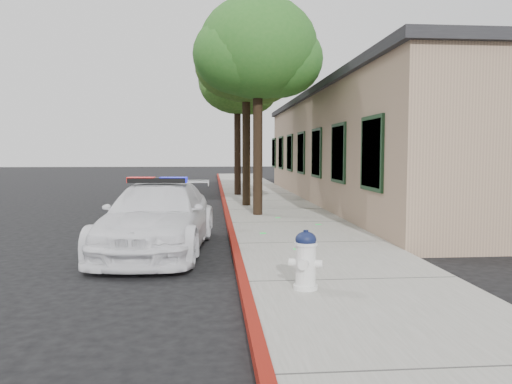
% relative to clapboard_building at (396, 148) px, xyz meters
% --- Properties ---
extents(ground, '(120.00, 120.00, 0.00)m').
position_rel_clapboard_building_xyz_m(ground, '(-6.69, -9.00, -2.13)').
color(ground, black).
rests_on(ground, ground).
extents(sidewalk, '(3.20, 60.00, 0.15)m').
position_rel_clapboard_building_xyz_m(sidewalk, '(-5.09, -6.00, -2.05)').
color(sidewalk, gray).
rests_on(sidewalk, ground).
extents(red_curb, '(0.14, 60.00, 0.16)m').
position_rel_clapboard_building_xyz_m(red_curb, '(-6.63, -6.00, -2.05)').
color(red_curb, maroon).
rests_on(red_curb, ground).
extents(clapboard_building, '(7.30, 20.89, 4.24)m').
position_rel_clapboard_building_xyz_m(clapboard_building, '(0.00, 0.00, 0.00)').
color(clapboard_building, '#9B8066').
rests_on(clapboard_building, ground).
extents(police_car, '(2.32, 4.85, 1.48)m').
position_rel_clapboard_building_xyz_m(police_car, '(-8.15, -8.96, -1.44)').
color(police_car, white).
rests_on(police_car, ground).
extents(fire_hydrant, '(0.46, 0.40, 0.79)m').
position_rel_clapboard_building_xyz_m(fire_hydrant, '(-5.84, -12.46, -1.58)').
color(fire_hydrant, silver).
rests_on(fire_hydrant, sidewalk).
extents(street_tree_near, '(3.76, 3.42, 6.26)m').
position_rel_clapboard_building_xyz_m(street_tree_near, '(-5.74, -4.40, 2.69)').
color(street_tree_near, black).
rests_on(street_tree_near, sidewalk).
extents(street_tree_mid, '(3.53, 3.32, 6.34)m').
position_rel_clapboard_building_xyz_m(street_tree_mid, '(-5.89, -1.69, 2.80)').
color(street_tree_mid, black).
rests_on(street_tree_mid, sidewalk).
extents(street_tree_far, '(3.42, 3.36, 6.26)m').
position_rel_clapboard_building_xyz_m(street_tree_far, '(-5.95, 2.61, 2.73)').
color(street_tree_far, black).
rests_on(street_tree_far, sidewalk).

